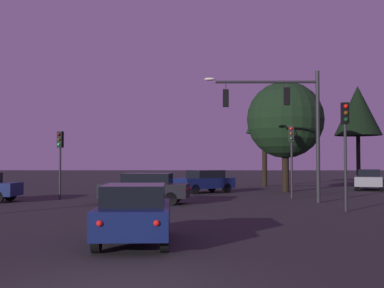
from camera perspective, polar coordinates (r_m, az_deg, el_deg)
The scene contains 12 objects.
ground_plane at distance 32.96m, azimuth -1.27°, elevation -5.65°, with size 168.00×168.00×0.00m, color #262326.
traffic_signal_mast_arm at distance 26.23m, azimuth 10.60°, elevation 3.56°, with size 5.93×0.41×6.77m.
traffic_light_corner_left at distance 28.66m, azimuth -14.79°, elevation -0.76°, with size 0.36×0.38×3.77m.
traffic_light_corner_right at distance 22.01m, azimuth 17.05°, elevation 1.04°, with size 0.31×0.35×4.59m.
traffic_light_median at distance 28.72m, azimuth 11.26°, elevation -0.32°, with size 0.36×0.38×4.12m.
car_nearside_lane at distance 13.11m, azimuth -6.53°, elevation -7.75°, with size 2.00×4.17×1.52m.
car_crossing_right at distance 25.05m, azimuth -5.36°, elevation -4.99°, with size 4.56×2.14×1.52m.
car_far_lane at distance 33.60m, azimuth 1.40°, elevation -4.23°, with size 4.28×3.79×1.52m.
car_parked_lot at distance 39.14m, azimuth 19.46°, elevation -3.79°, with size 3.10×4.53×1.52m.
tree_behind_sign at distance 47.72m, azimuth 18.35°, elevation 3.58°, with size 4.20×4.20×8.93m.
tree_left_far at distance 42.62m, azimuth 8.24°, elevation 3.39°, with size 3.14×3.14×7.86m.
tree_center_horizon at distance 35.24m, azimuth 10.56°, elevation 2.70°, with size 5.30×5.30×7.64m.
Camera 1 is at (1.33, -8.36, 2.12)m, focal length 46.86 mm.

